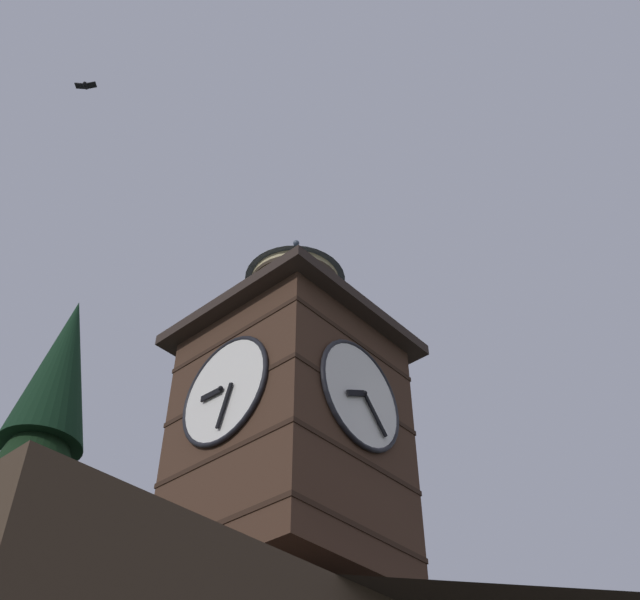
% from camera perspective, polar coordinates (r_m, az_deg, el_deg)
% --- Properties ---
extents(clock_tower, '(4.33, 4.33, 8.85)m').
position_cam_1_polar(clock_tower, '(16.02, -2.17, -8.82)').
color(clock_tower, '#422B1E').
rests_on(clock_tower, building_main).
extents(flying_bird_high, '(0.56, 0.29, 0.13)m').
position_cam_1_polar(flying_bird_high, '(23.23, 0.61, 2.56)').
color(flying_bird_high, black).
extents(flying_bird_low, '(0.48, 0.56, 0.14)m').
position_cam_1_polar(flying_bird_low, '(22.05, -17.10, 15.05)').
color(flying_bird_low, black).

